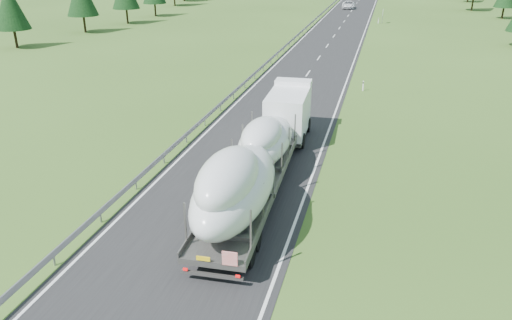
# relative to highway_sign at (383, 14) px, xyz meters

# --- Properties ---
(ground) EXTENTS (400.00, 400.00, 0.00)m
(ground) POSITION_rel_highway_sign_xyz_m (-7.20, -80.00, -1.81)
(ground) COLOR #34541C
(ground) RESTS_ON ground
(road_surface) EXTENTS (10.00, 400.00, 0.02)m
(road_surface) POSITION_rel_highway_sign_xyz_m (-7.20, 20.00, -1.80)
(road_surface) COLOR black
(road_surface) RESTS_ON ground
(guardrail) EXTENTS (0.10, 400.00, 0.76)m
(guardrail) POSITION_rel_highway_sign_xyz_m (-12.50, 19.94, -1.21)
(guardrail) COLOR slate
(guardrail) RESTS_ON ground
(highway_sign) EXTENTS (0.08, 0.90, 2.60)m
(highway_sign) POSITION_rel_highway_sign_xyz_m (0.00, 0.00, 0.00)
(highway_sign) COLOR slate
(highway_sign) RESTS_ON ground
(boat_truck) EXTENTS (3.72, 21.66, 4.84)m
(boat_truck) POSITION_rel_highway_sign_xyz_m (-5.40, -74.65, 0.68)
(boat_truck) COLOR white
(boat_truck) RESTS_ON ground
(distant_van) EXTENTS (3.19, 6.29, 1.70)m
(distant_van) POSITION_rel_highway_sign_xyz_m (-8.33, 23.61, -0.96)
(distant_van) COLOR silver
(distant_van) RESTS_ON ground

